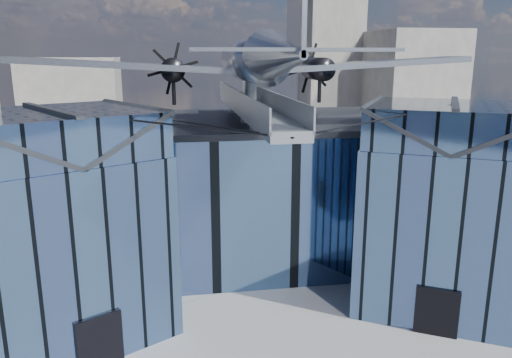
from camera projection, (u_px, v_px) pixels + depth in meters
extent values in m
plane|color=gray|center=(261.00, 306.00, 29.25)|extent=(120.00, 120.00, 0.00)
cube|color=#466490|center=(241.00, 189.00, 36.73)|extent=(28.00, 14.00, 9.50)
cube|color=#26292E|center=(240.00, 122.00, 35.54)|extent=(28.00, 14.00, 0.40)
cube|color=#466490|center=(63.00, 247.00, 25.51)|extent=(11.79, 11.43, 9.50)
cube|color=#466490|center=(52.00, 134.00, 24.10)|extent=(11.56, 11.20, 2.20)
cube|color=#26292E|center=(1.00, 139.00, 22.71)|extent=(7.98, 9.23, 2.40)
cube|color=#26292E|center=(97.00, 130.00, 25.48)|extent=(7.98, 9.23, 2.40)
cube|color=#26292E|center=(50.00, 110.00, 23.82)|extent=(4.30, 7.10, 0.18)
cube|color=black|center=(100.00, 341.00, 23.30)|extent=(2.03, 1.32, 2.60)
cube|color=black|center=(143.00, 229.00, 28.27)|extent=(0.34, 0.34, 9.50)
cube|color=#466490|center=(443.00, 225.00, 28.80)|extent=(11.79, 11.43, 9.50)
cube|color=#466490|center=(453.00, 125.00, 27.39)|extent=(11.56, 11.20, 2.20)
cube|color=#26292E|center=(411.00, 123.00, 28.16)|extent=(7.98, 9.23, 2.40)
cube|color=#26292E|center=(498.00, 127.00, 26.62)|extent=(7.98, 9.23, 2.40)
cube|color=#26292E|center=(455.00, 104.00, 27.11)|extent=(4.30, 7.10, 0.18)
cube|color=black|center=(437.00, 312.00, 25.95)|extent=(2.03, 1.32, 2.60)
cube|color=black|center=(365.00, 217.00, 30.34)|extent=(0.34, 0.34, 9.50)
cube|color=gray|center=(252.00, 110.00, 29.93)|extent=(1.80, 21.00, 0.50)
cube|color=gray|center=(237.00, 99.00, 29.63)|extent=(0.08, 21.00, 1.10)
cube|color=gray|center=(267.00, 99.00, 29.92)|extent=(0.08, 21.00, 1.10)
cylinder|color=gray|center=(233.00, 106.00, 39.19)|extent=(0.44, 0.44, 1.35)
cylinder|color=gray|center=(244.00, 115.00, 33.45)|extent=(0.44, 0.44, 1.35)
cylinder|color=gray|center=(253.00, 122.00, 29.62)|extent=(0.44, 0.44, 1.35)
cylinder|color=gray|center=(251.00, 94.00, 30.18)|extent=(0.70, 0.70, 1.40)
cylinder|color=black|center=(160.00, 123.00, 21.85)|extent=(10.55, 6.08, 0.69)
cylinder|color=black|center=(386.00, 119.00, 23.50)|extent=(10.55, 6.08, 0.69)
cylinder|color=black|center=(204.00, 125.00, 27.68)|extent=(6.09, 17.04, 1.19)
cylinder|color=black|center=(309.00, 122.00, 28.62)|extent=(6.09, 17.04, 1.19)
cylinder|color=#A8ADB5|center=(251.00, 60.00, 29.71)|extent=(2.50, 11.00, 2.50)
sphere|color=#A8ADB5|center=(239.00, 60.00, 34.98)|extent=(2.50, 2.50, 2.50)
cube|color=black|center=(241.00, 49.00, 33.86)|extent=(1.60, 1.40, 0.50)
cone|color=#A8ADB5|center=(283.00, 55.00, 21.02)|extent=(2.50, 7.00, 2.50)
cube|color=#A8ADB5|center=(297.00, 11.00, 18.43)|extent=(0.18, 2.40, 3.40)
cube|color=#A8ADB5|center=(295.00, 50.00, 18.86)|extent=(8.00, 1.80, 0.14)
cube|color=#A8ADB5|center=(132.00, 66.00, 29.64)|extent=(14.00, 3.20, 1.08)
cylinder|color=black|center=(173.00, 70.00, 30.66)|extent=(1.44, 3.20, 1.44)
cone|color=black|center=(173.00, 69.00, 32.38)|extent=(0.70, 0.70, 0.70)
cube|color=black|center=(173.00, 69.00, 32.52)|extent=(1.05, 0.06, 3.33)
cube|color=black|center=(173.00, 69.00, 32.52)|extent=(2.53, 0.06, 2.53)
cube|color=black|center=(173.00, 69.00, 32.52)|extent=(3.33, 0.06, 1.05)
cylinder|color=black|center=(174.00, 90.00, 30.38)|extent=(0.24, 0.24, 1.75)
cube|color=#A8ADB5|center=(356.00, 65.00, 31.84)|extent=(14.00, 3.20, 1.08)
cylinder|color=black|center=(317.00, 69.00, 32.10)|extent=(1.44, 3.20, 1.44)
cone|color=black|center=(310.00, 68.00, 33.82)|extent=(0.70, 0.70, 0.70)
cube|color=black|center=(309.00, 68.00, 33.97)|extent=(1.05, 0.06, 3.33)
cube|color=black|center=(309.00, 68.00, 33.97)|extent=(2.53, 0.06, 2.53)
cube|color=black|center=(309.00, 68.00, 33.97)|extent=(3.33, 0.06, 1.05)
cylinder|color=black|center=(319.00, 89.00, 31.82)|extent=(0.24, 0.24, 1.75)
cube|color=gray|center=(410.00, 90.00, 78.08)|extent=(12.00, 14.00, 18.00)
cube|color=gray|center=(73.00, 104.00, 77.11)|extent=(14.00, 10.00, 14.00)
cube|color=gray|center=(330.00, 63.00, 85.12)|extent=(9.00, 9.00, 26.00)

